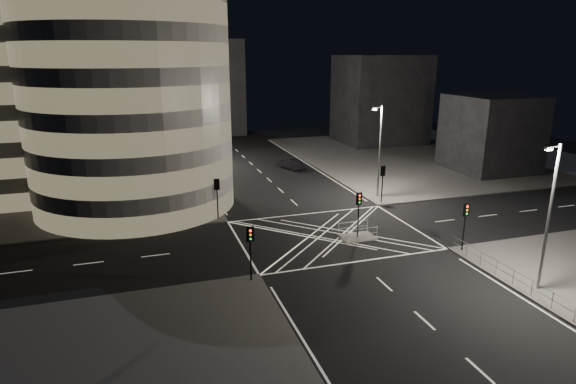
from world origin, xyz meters
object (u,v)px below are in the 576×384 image
object	(u,v)px
traffic_signal_fr	(383,177)
traffic_signal_nl	(250,243)
traffic_signal_fl	(217,191)
street_lamp_right_near	(549,214)
street_lamp_left_near	(201,154)
street_lamp_right_far	(379,149)
sedan	(291,164)
traffic_signal_nr	(465,218)
street_lamp_left_far	(183,129)
traffic_signal_island	(359,206)
central_island	(357,237)

from	to	relation	value
traffic_signal_fr	traffic_signal_nl	bearing A→B (deg)	-142.31
traffic_signal_fl	street_lamp_right_near	world-z (taller)	street_lamp_right_near
street_lamp_left_near	street_lamp_right_far	distance (m)	19.11
street_lamp_right_near	sedan	xyz separation A→B (m)	(-4.99, 38.85, -4.82)
traffic_signal_nl	traffic_signal_nr	size ratio (longest dim) A/B	1.00
sedan	street_lamp_left_far	bearing A→B (deg)	-44.03
street_lamp_right_near	traffic_signal_island	bearing A→B (deg)	120.75
traffic_signal_fl	street_lamp_right_far	size ratio (longest dim) A/B	0.40
traffic_signal_nl	traffic_signal_fr	distance (m)	22.24
traffic_signal_fr	street_lamp_right_near	world-z (taller)	street_lamp_right_near
street_lamp_left_near	street_lamp_left_far	xyz separation A→B (m)	(0.00, 18.00, 0.00)
traffic_signal_fr	traffic_signal_nr	xyz separation A→B (m)	(0.00, -13.60, 0.00)
central_island	street_lamp_left_far	distance (m)	33.95
traffic_signal_nr	street_lamp_left_near	world-z (taller)	street_lamp_left_near
central_island	street_lamp_right_far	bearing A→B (deg)	54.70
traffic_signal_nl	street_lamp_right_far	distance (m)	24.27
street_lamp_right_far	traffic_signal_nr	bearing A→B (deg)	-92.30
traffic_signal_fl	sedan	bearing A→B (deg)	53.73
traffic_signal_fl	street_lamp_right_far	distance (m)	18.55
central_island	sedan	world-z (taller)	sedan
central_island	street_lamp_right_near	distance (m)	15.54
traffic_signal_nl	traffic_signal_nr	world-z (taller)	same
street_lamp_left_near	sedan	world-z (taller)	street_lamp_left_near
central_island	street_lamp_right_far	xyz separation A→B (m)	(7.44, 10.50, 5.47)
traffic_signal_island	street_lamp_right_near	size ratio (longest dim) A/B	0.40
traffic_signal_island	street_lamp_left_far	size ratio (longest dim) A/B	0.40
traffic_signal_fl	street_lamp_left_near	size ratio (longest dim) A/B	0.40
traffic_signal_island	street_lamp_left_near	world-z (taller)	street_lamp_left_near
street_lamp_left_far	sedan	bearing A→B (deg)	-20.35
traffic_signal_island	street_lamp_right_near	distance (m)	14.78
traffic_signal_nl	traffic_signal_island	xyz separation A→B (m)	(10.80, 5.30, 0.00)
traffic_signal_fl	street_lamp_right_near	distance (m)	27.79
street_lamp_left_far	sedan	size ratio (longest dim) A/B	2.28
street_lamp_left_near	central_island	bearing A→B (deg)	-49.73
central_island	street_lamp_left_far	size ratio (longest dim) A/B	0.30
traffic_signal_nr	traffic_signal_island	xyz separation A→B (m)	(-6.80, 5.30, 0.00)
central_island	street_lamp_left_near	size ratio (longest dim) A/B	0.30
traffic_signal_fr	street_lamp_left_near	xyz separation A→B (m)	(-18.24, 5.20, 2.63)
street_lamp_left_far	street_lamp_right_near	size ratio (longest dim) A/B	1.00
traffic_signal_fr	street_lamp_left_far	size ratio (longest dim) A/B	0.40
sedan	traffic_signal_fl	bearing A→B (deg)	30.05
street_lamp_left_near	street_lamp_right_far	size ratio (longest dim) A/B	1.00
traffic_signal_fl	street_lamp_right_far	xyz separation A→B (m)	(18.24, 2.20, 2.63)
traffic_signal_fl	traffic_signal_island	world-z (taller)	same
street_lamp_left_near	sedan	size ratio (longest dim) A/B	2.28
traffic_signal_island	street_lamp_right_far	size ratio (longest dim) A/B	0.40
central_island	street_lamp_right_far	size ratio (longest dim) A/B	0.30
central_island	traffic_signal_fr	world-z (taller)	traffic_signal_fr
traffic_signal_island	street_lamp_left_far	bearing A→B (deg)	109.95
central_island	traffic_signal_nl	distance (m)	12.36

